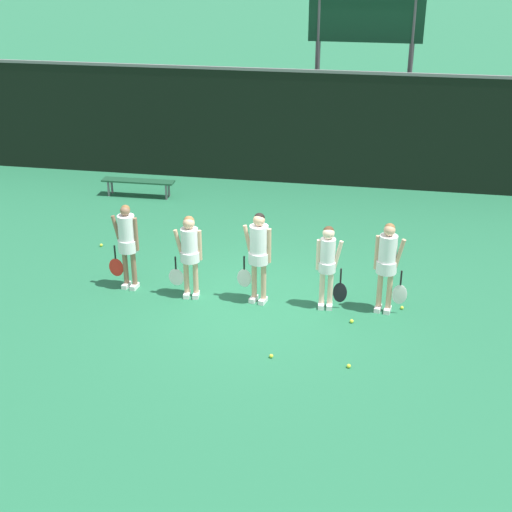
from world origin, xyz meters
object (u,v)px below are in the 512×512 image
(bench_courtside, at_px, (138,182))
(tennis_ball_1, at_px, (271,356))
(player_1, at_px, (190,250))
(tennis_ball_2, at_px, (349,366))
(tennis_ball_0, at_px, (101,245))
(scoreboard, at_px, (366,27))
(player_0, at_px, (127,240))
(player_2, at_px, (259,250))
(tennis_ball_4, at_px, (402,308))
(player_4, at_px, (387,260))
(tennis_ball_3, at_px, (352,321))
(player_3, at_px, (328,261))

(bench_courtside, bearing_deg, tennis_ball_1, -57.22)
(player_1, bearing_deg, tennis_ball_2, -37.24)
(tennis_ball_0, bearing_deg, scoreboard, 51.81)
(scoreboard, bearing_deg, player_0, -115.00)
(player_2, bearing_deg, tennis_ball_4, 15.44)
(player_4, distance_m, tennis_ball_1, 2.86)
(bench_courtside, bearing_deg, tennis_ball_0, -86.32)
(tennis_ball_3, bearing_deg, tennis_ball_4, 37.47)
(player_2, distance_m, tennis_ball_3, 2.15)
(player_0, bearing_deg, player_3, 4.75)
(player_2, relative_size, tennis_ball_1, 26.73)
(bench_courtside, distance_m, player_4, 8.42)
(scoreboard, bearing_deg, player_2, -99.10)
(tennis_ball_1, bearing_deg, tennis_ball_3, 48.57)
(player_4, bearing_deg, tennis_ball_3, -124.97)
(bench_courtside, bearing_deg, scoreboard, 30.66)
(scoreboard, distance_m, player_4, 9.23)
(player_0, relative_size, player_4, 0.99)
(tennis_ball_2, bearing_deg, tennis_ball_1, 177.07)
(tennis_ball_1, bearing_deg, player_1, 134.96)
(tennis_ball_0, distance_m, tennis_ball_4, 6.88)
(tennis_ball_2, bearing_deg, tennis_ball_4, 68.48)
(tennis_ball_0, bearing_deg, tennis_ball_2, -33.90)
(tennis_ball_3, bearing_deg, tennis_ball_1, -131.43)
(tennis_ball_0, xyz_separation_m, tennis_ball_3, (5.76, -2.43, 0.00))
(scoreboard, xyz_separation_m, player_1, (-2.72, -8.74, -3.10))
(player_3, relative_size, tennis_ball_1, 24.25)
(player_1, relative_size, player_3, 1.02)
(tennis_ball_0, bearing_deg, player_3, -19.99)
(player_2, relative_size, tennis_ball_4, 28.03)
(bench_courtside, bearing_deg, player_2, -52.18)
(bench_courtside, height_order, player_3, player_3)
(scoreboard, height_order, player_0, scoreboard)
(player_3, distance_m, player_4, 1.08)
(scoreboard, relative_size, player_3, 3.27)
(player_2, bearing_deg, bench_courtside, 140.34)
(player_2, height_order, tennis_ball_4, player_2)
(tennis_ball_3, xyz_separation_m, tennis_ball_4, (0.90, 0.69, -0.00))
(player_1, relative_size, tennis_ball_4, 25.82)
(player_2, height_order, player_3, player_2)
(player_4, xyz_separation_m, tennis_ball_0, (-6.32, 1.86, -1.00))
(player_3, bearing_deg, scoreboard, 85.73)
(player_3, relative_size, tennis_ball_3, 23.27)
(tennis_ball_3, bearing_deg, scoreboard, 92.57)
(player_2, distance_m, tennis_ball_0, 4.52)
(player_2, xyz_separation_m, tennis_ball_3, (1.81, -0.51, -1.05))
(player_4, relative_size, tennis_ball_2, 25.74)
(scoreboard, distance_m, tennis_ball_4, 9.54)
(bench_courtside, distance_m, tennis_ball_1, 8.65)
(player_1, relative_size, tennis_ball_3, 23.63)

